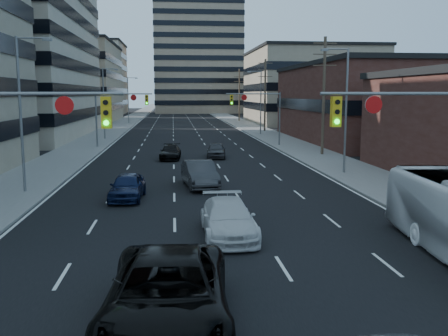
% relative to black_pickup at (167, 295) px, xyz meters
% --- Properties ---
extents(road_surface, '(18.00, 300.00, 0.02)m').
position_rel_black_pickup_xyz_m(road_surface, '(2.00, 128.02, -0.90)').
color(road_surface, black).
rests_on(road_surface, ground).
extents(sidewalk_left, '(5.00, 300.00, 0.15)m').
position_rel_black_pickup_xyz_m(sidewalk_left, '(-9.50, 128.02, -0.84)').
color(sidewalk_left, slate).
rests_on(sidewalk_left, ground).
extents(sidewalk_right, '(5.00, 300.00, 0.15)m').
position_rel_black_pickup_xyz_m(sidewalk_right, '(13.50, 128.02, -0.84)').
color(sidewalk_right, slate).
rests_on(sidewalk_right, ground).
extents(office_left_far, '(20.00, 30.00, 16.00)m').
position_rel_black_pickup_xyz_m(office_left_far, '(-22.00, 98.02, 7.09)').
color(office_left_far, gray).
rests_on(office_left_far, ground).
extents(storefront_right_mid, '(20.00, 30.00, 9.00)m').
position_rel_black_pickup_xyz_m(storefront_right_mid, '(26.00, 48.02, 3.59)').
color(storefront_right_mid, '#472119').
rests_on(storefront_right_mid, ground).
extents(office_right_far, '(22.00, 28.00, 14.00)m').
position_rel_black_pickup_xyz_m(office_right_far, '(27.00, 86.02, 6.09)').
color(office_right_far, gray).
rests_on(office_right_far, ground).
extents(apartment_tower, '(26.00, 26.00, 58.00)m').
position_rel_black_pickup_xyz_m(apartment_tower, '(8.00, 148.02, 28.09)').
color(apartment_tower, gray).
rests_on(apartment_tower, ground).
extents(bg_block_left, '(24.00, 24.00, 20.00)m').
position_rel_black_pickup_xyz_m(bg_block_left, '(-26.00, 138.02, 9.09)').
color(bg_block_left, '#ADA089').
rests_on(bg_block_left, ground).
extents(bg_block_right, '(22.00, 22.00, 12.00)m').
position_rel_black_pickup_xyz_m(bg_block_right, '(34.00, 128.02, 5.09)').
color(bg_block_right, gray).
rests_on(bg_block_right, ground).
extents(signal_near_left, '(6.59, 0.33, 6.00)m').
position_rel_black_pickup_xyz_m(signal_near_left, '(-5.45, 6.01, 3.41)').
color(signal_near_left, slate).
rests_on(signal_near_left, ground).
extents(signal_near_right, '(6.59, 0.33, 6.00)m').
position_rel_black_pickup_xyz_m(signal_near_right, '(9.45, 6.01, 3.41)').
color(signal_near_right, slate).
rests_on(signal_near_right, ground).
extents(signal_far_left, '(6.09, 0.33, 6.00)m').
position_rel_black_pickup_xyz_m(signal_far_left, '(-5.68, 43.01, 3.39)').
color(signal_far_left, slate).
rests_on(signal_far_left, ground).
extents(signal_far_right, '(6.09, 0.33, 6.00)m').
position_rel_black_pickup_xyz_m(signal_far_right, '(9.68, 43.01, 3.39)').
color(signal_far_right, slate).
rests_on(signal_far_right, ground).
extents(utility_pole_block, '(2.20, 0.28, 11.00)m').
position_rel_black_pickup_xyz_m(utility_pole_block, '(14.20, 34.02, 4.86)').
color(utility_pole_block, '#4C3D2D').
rests_on(utility_pole_block, ground).
extents(utility_pole_midblock, '(2.20, 0.28, 11.00)m').
position_rel_black_pickup_xyz_m(utility_pole_midblock, '(14.20, 64.02, 4.86)').
color(utility_pole_midblock, '#4C3D2D').
rests_on(utility_pole_midblock, ground).
extents(utility_pole_distant, '(2.20, 0.28, 11.00)m').
position_rel_black_pickup_xyz_m(utility_pole_distant, '(14.20, 94.02, 4.86)').
color(utility_pole_distant, '#4C3D2D').
rests_on(utility_pole_distant, ground).
extents(streetlight_left_near, '(2.03, 0.22, 9.00)m').
position_rel_black_pickup_xyz_m(streetlight_left_near, '(-8.34, 18.02, 4.14)').
color(streetlight_left_near, slate).
rests_on(streetlight_left_near, ground).
extents(streetlight_left_mid, '(2.03, 0.22, 9.00)m').
position_rel_black_pickup_xyz_m(streetlight_left_mid, '(-8.34, 53.02, 4.14)').
color(streetlight_left_mid, slate).
rests_on(streetlight_left_mid, ground).
extents(streetlight_left_far, '(2.03, 0.22, 9.00)m').
position_rel_black_pickup_xyz_m(streetlight_left_far, '(-8.34, 88.02, 4.14)').
color(streetlight_left_far, slate).
rests_on(streetlight_left_far, ground).
extents(streetlight_right_near, '(2.03, 0.22, 9.00)m').
position_rel_black_pickup_xyz_m(streetlight_right_near, '(12.34, 23.02, 4.14)').
color(streetlight_right_near, slate).
rests_on(streetlight_right_near, ground).
extents(streetlight_right_far, '(2.03, 0.22, 9.00)m').
position_rel_black_pickup_xyz_m(streetlight_right_far, '(12.34, 58.02, 4.14)').
color(streetlight_right_far, slate).
rests_on(streetlight_right_far, ground).
extents(black_pickup, '(3.35, 6.71, 1.82)m').
position_rel_black_pickup_xyz_m(black_pickup, '(0.00, 0.00, 0.00)').
color(black_pickup, black).
rests_on(black_pickup, ground).
extents(white_van, '(2.10, 5.12, 1.48)m').
position_rel_black_pickup_xyz_m(white_van, '(2.38, 8.01, -0.17)').
color(white_van, silver).
rests_on(white_van, ground).
extents(sedan_blue, '(1.99, 4.39, 1.46)m').
position_rel_black_pickup_xyz_m(sedan_blue, '(-2.37, 15.78, -0.18)').
color(sedan_blue, '#0D1737').
rests_on(sedan_blue, ground).
extents(sedan_grey_center, '(2.32, 5.16, 1.65)m').
position_rel_black_pickup_xyz_m(sedan_grey_center, '(1.80, 19.08, -0.09)').
color(sedan_grey_center, '#2F2F32').
rests_on(sedan_grey_center, ground).
extents(sedan_black_far, '(2.05, 4.46, 1.26)m').
position_rel_black_pickup_xyz_m(sedan_black_far, '(-0.08, 32.79, -0.28)').
color(sedan_black_far, black).
rests_on(sedan_black_far, ground).
extents(sedan_grey_right, '(2.04, 4.28, 1.41)m').
position_rel_black_pickup_xyz_m(sedan_grey_right, '(4.08, 33.46, -0.21)').
color(sedan_grey_right, '#373739').
rests_on(sedan_grey_right, ground).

